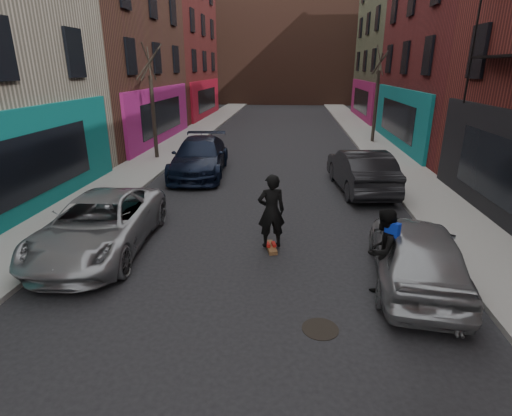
% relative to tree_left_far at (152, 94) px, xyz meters
% --- Properties ---
extents(sidewalk_left, '(2.50, 84.00, 0.13)m').
position_rel_tree_left_far_xyz_m(sidewalk_left, '(-0.05, 12.00, -3.31)').
color(sidewalk_left, gray).
rests_on(sidewalk_left, ground).
extents(sidewalk_right, '(2.50, 84.00, 0.13)m').
position_rel_tree_left_far_xyz_m(sidewalk_right, '(12.45, 12.00, -3.31)').
color(sidewalk_right, gray).
rests_on(sidewalk_right, ground).
extents(building_far, '(40.00, 10.00, 14.00)m').
position_rel_tree_left_far_xyz_m(building_far, '(6.20, 38.00, 3.62)').
color(building_far, '#47281E').
rests_on(building_far, ground).
extents(tree_left_far, '(2.00, 2.00, 6.50)m').
position_rel_tree_left_far_xyz_m(tree_left_far, '(0.00, 0.00, 0.00)').
color(tree_left_far, black).
rests_on(tree_left_far, sidewalk_left).
extents(tree_right_far, '(2.00, 2.00, 6.80)m').
position_rel_tree_left_far_xyz_m(tree_right_far, '(12.40, 6.00, 0.15)').
color(tree_right_far, black).
rests_on(tree_right_far, sidewalk_right).
extents(parked_left_far, '(2.75, 5.44, 1.47)m').
position_rel_tree_left_far_xyz_m(parked_left_far, '(2.13, -11.05, -2.64)').
color(parked_left_far, gray).
rests_on(parked_left_far, ground).
extents(parked_left_end, '(2.73, 5.81, 1.64)m').
position_rel_tree_left_far_xyz_m(parked_left_end, '(3.00, -2.86, -2.56)').
color(parked_left_end, black).
rests_on(parked_left_end, ground).
extents(parked_right_far, '(2.35, 4.71, 1.54)m').
position_rel_tree_left_far_xyz_m(parked_right_far, '(10.03, -12.10, -2.61)').
color(parked_right_far, gray).
rests_on(parked_right_far, ground).
extents(parked_right_end, '(2.29, 5.20, 1.66)m').
position_rel_tree_left_far_xyz_m(parked_right_end, '(9.94, -4.77, -2.55)').
color(parked_right_end, black).
rests_on(parked_right_end, ground).
extents(skateboard, '(0.40, 0.83, 0.10)m').
position_rel_tree_left_far_xyz_m(skateboard, '(6.69, -10.62, -3.33)').
color(skateboard, brown).
rests_on(skateboard, ground).
extents(skateboarder, '(0.83, 0.64, 2.01)m').
position_rel_tree_left_far_xyz_m(skateboarder, '(6.69, -10.62, -2.27)').
color(skateboarder, black).
rests_on(skateboarder, skateboard).
extents(pedestrian, '(1.15, 1.15, 1.88)m').
position_rel_tree_left_far_xyz_m(pedestrian, '(9.20, -12.46, -2.43)').
color(pedestrian, black).
rests_on(pedestrian, ground).
extents(manhole, '(0.75, 0.75, 0.01)m').
position_rel_tree_left_far_xyz_m(manhole, '(7.81, -14.06, -3.37)').
color(manhole, black).
rests_on(manhole, ground).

